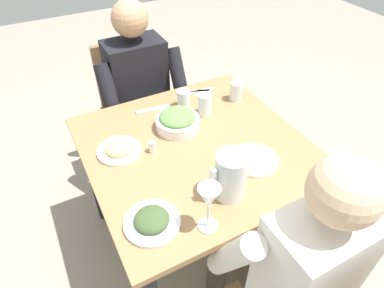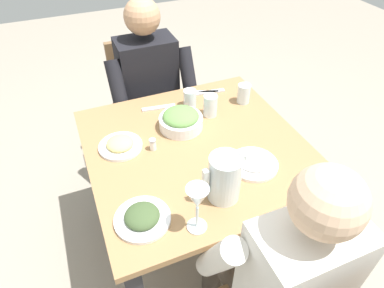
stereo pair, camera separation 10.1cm
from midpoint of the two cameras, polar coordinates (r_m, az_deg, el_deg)
ground_plane at (r=2.02m, az=-0.95°, el=-15.89°), size 8.00×8.00×0.00m
dining_table at (r=1.54m, az=-1.19°, el=-3.50°), size 0.94×0.94×0.72m
chair_near at (r=2.19m, az=-11.08°, el=6.87°), size 0.40×0.40×0.87m
diner_near at (r=1.94m, az=-9.63°, el=7.50°), size 0.48×0.53×1.16m
diner_far at (r=1.25m, az=13.67°, el=-18.25°), size 0.48×0.53×1.16m
water_pitcher at (r=1.21m, az=4.22°, el=-5.47°), size 0.16×0.12×0.19m
salad_bowl at (r=1.55m, az=-4.36°, el=3.98°), size 0.20×0.20×0.09m
plate_yoghurt at (r=1.40m, az=8.64°, el=-2.57°), size 0.20×0.20×0.04m
plate_fries at (r=1.47m, az=-14.32°, el=-0.91°), size 0.19×0.19×0.05m
plate_dolmas at (r=1.19m, az=-9.36°, el=-12.92°), size 0.20×0.20×0.05m
water_glass_far_right at (r=1.75m, az=5.89°, el=8.94°), size 0.07×0.07×0.10m
water_glass_far_left at (r=1.69m, az=-3.21°, el=7.72°), size 0.06×0.06×0.09m
water_glass_center at (r=1.63m, az=0.46°, el=6.70°), size 0.07×0.07×0.11m
wine_glass at (r=1.07m, az=0.17°, el=-9.59°), size 0.08×0.08×0.20m
salt_shaker at (r=1.44m, az=-8.80°, el=-0.53°), size 0.03×0.03×0.05m
fork_near at (r=1.82m, az=-0.07°, el=8.95°), size 0.17×0.05×0.01m
knife_near at (r=1.82m, az=-1.41°, el=8.91°), size 0.18×0.08×0.01m
fork_far at (r=1.70m, az=-8.47°, el=5.79°), size 0.17×0.05×0.01m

